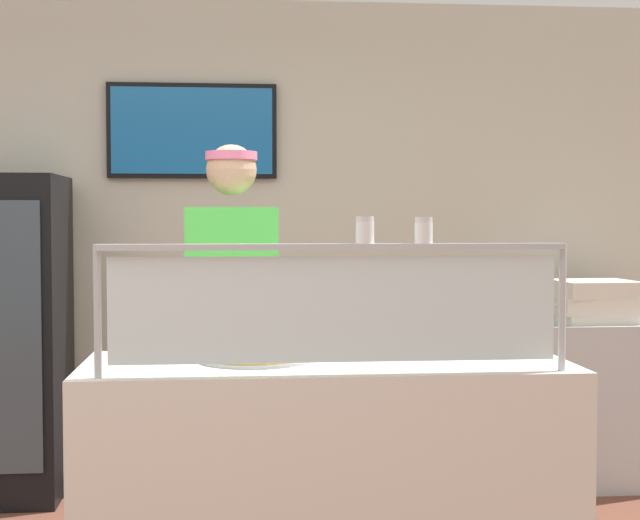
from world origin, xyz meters
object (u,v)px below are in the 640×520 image
Objects in this scene: pizza_server at (262,350)px; drink_fridge at (0,336)px; pizza_box_stack at (593,301)px; pepper_flake_shaker at (424,232)px; pizza_tray at (255,356)px; parmesan_shaker at (365,232)px; worker_figure at (233,326)px.

drink_fridge is at bearing 132.76° from pizza_server.
pepper_flake_shaker is at bearing -124.71° from pizza_box_stack.
pizza_box_stack is (1.86, 1.65, 0.01)m from pizza_server.
pizza_tray is at bearing 149.81° from pepper_flake_shaker.
pizza_server is at bearing -40.52° from pizza_tray.
parmesan_shaker is 1.03× the size of pepper_flake_shaker.
worker_figure is at bearing 124.02° from pepper_flake_shaker.
worker_figure is 4.02× the size of pizza_box_stack.
parmesan_shaker is at bearing -42.13° from pizza_tray.
pizza_server is 2.15m from drink_fridge.
pepper_flake_shaker is 0.05× the size of drink_fridge.
parmesan_shaker is 0.05× the size of worker_figure.
drink_fridge reaches higher than pizza_tray.
pizza_box_stack is at bearing 55.29° from pepper_flake_shaker.
pizza_server is 2.49m from pizza_box_stack.
worker_figure is (-0.10, 0.62, 0.02)m from pizza_server.
pepper_flake_shaker reaches higher than pizza_box_stack.
pizza_box_stack is (1.54, 1.95, -0.41)m from parmesan_shaker.
pizza_server is 0.63m from worker_figure.
pizza_tray is 4.72× the size of pepper_flake_shaker.
pizza_tray is at bearing -82.69° from worker_figure.
pepper_flake_shaker is at bearing 0.00° from parmesan_shaker.
parmesan_shaker reaches higher than pizza_tray.
pizza_box_stack is at bearing -0.78° from drink_fridge.
parmesan_shaker is at bearing -128.36° from pizza_box_stack.
pizza_tray is 0.60m from worker_figure.
pepper_flake_shaker is at bearing -24.60° from pizza_server.
pizza_tray is at bearing 144.54° from pizza_server.
pizza_tray is 0.24× the size of drink_fridge.
worker_figure is at bearing 97.31° from pizza_tray.
pepper_flake_shaker is 2.76m from drink_fridge.
worker_figure is at bearing -41.68° from drink_fridge.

